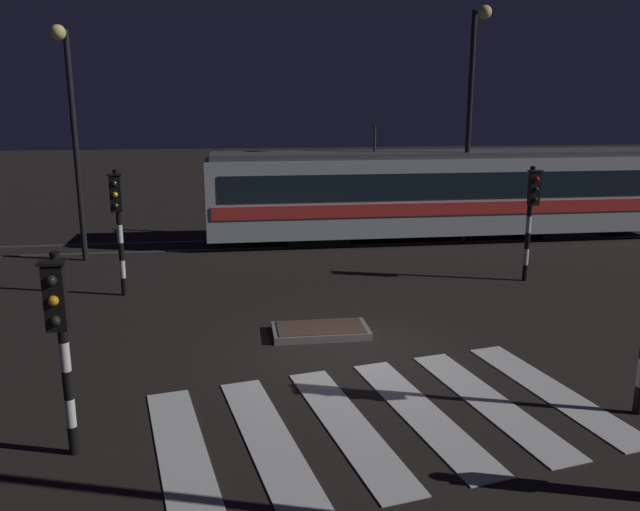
% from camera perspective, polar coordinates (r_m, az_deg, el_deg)
% --- Properties ---
extents(ground_plane, '(120.00, 120.00, 0.00)m').
position_cam_1_polar(ground_plane, '(13.17, 2.89, -8.67)').
color(ground_plane, black).
extents(rail_near, '(80.00, 0.12, 0.03)m').
position_cam_1_polar(rail_near, '(22.43, -1.72, 0.76)').
color(rail_near, '#59595E').
rests_on(rail_near, ground).
extents(rail_far, '(80.00, 0.12, 0.03)m').
position_cam_1_polar(rail_far, '(23.83, -2.09, 1.52)').
color(rail_far, '#59595E').
rests_on(rail_far, ground).
extents(crosswalk_zebra, '(7.80, 5.47, 0.02)m').
position_cam_1_polar(crosswalk_zebra, '(10.64, 5.81, -14.33)').
color(crosswalk_zebra, silver).
rests_on(crosswalk_zebra, ground).
extents(traffic_island, '(2.11, 1.09, 0.18)m').
position_cam_1_polar(traffic_island, '(14.10, 0.05, -6.72)').
color(traffic_island, slate).
rests_on(traffic_island, ground).
extents(traffic_light_corner_far_right, '(0.36, 0.42, 3.26)m').
position_cam_1_polar(traffic_light_corner_far_right, '(18.68, 18.37, 4.16)').
color(traffic_light_corner_far_right, black).
rests_on(traffic_light_corner_far_right, ground).
extents(traffic_light_corner_near_left, '(0.36, 0.42, 3.01)m').
position_cam_1_polar(traffic_light_corner_near_left, '(9.47, -22.21, -5.90)').
color(traffic_light_corner_near_left, black).
rests_on(traffic_light_corner_near_left, ground).
extents(traffic_light_corner_far_left, '(0.36, 0.42, 3.32)m').
position_cam_1_polar(traffic_light_corner_far_left, '(17.12, -17.61, 3.54)').
color(traffic_light_corner_far_left, black).
rests_on(traffic_light_corner_far_left, ground).
extents(street_lamp_trackside_left, '(0.44, 1.21, 7.13)m').
position_cam_1_polar(street_lamp_trackside_left, '(21.17, -21.35, 11.42)').
color(street_lamp_trackside_left, black).
rests_on(street_lamp_trackside_left, ground).
extents(street_lamp_trackside_right, '(0.44, 1.21, 8.02)m').
position_cam_1_polar(street_lamp_trackside_right, '(23.04, 13.47, 13.27)').
color(street_lamp_trackside_right, black).
rests_on(street_lamp_trackside_right, ground).
extents(tram, '(17.21, 2.58, 4.15)m').
position_cam_1_polar(tram, '(23.94, 10.83, 5.56)').
color(tram, '#B2BCC1').
rests_on(tram, ground).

